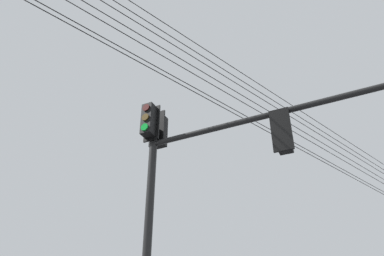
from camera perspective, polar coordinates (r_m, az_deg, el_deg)
signal_mast_assembly at (r=9.09m, az=-0.50°, el=-6.80°), size 6.43×1.18×7.46m
overhead_wire_span at (r=12.78m, az=0.25°, el=9.02°), size 14.34×27.99×2.91m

